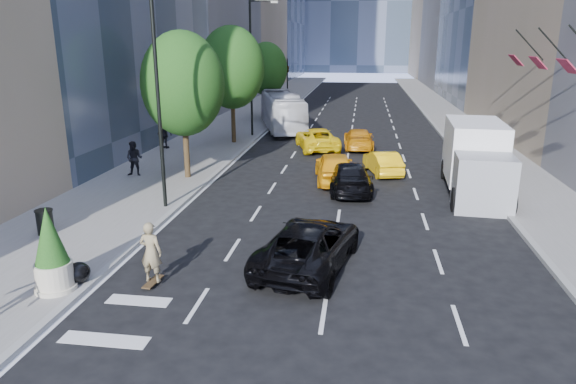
% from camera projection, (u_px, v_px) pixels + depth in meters
% --- Properties ---
extents(ground, '(160.00, 160.00, 0.00)m').
position_uv_depth(ground, '(303.00, 254.00, 17.63)').
color(ground, black).
rests_on(ground, ground).
extents(sidewalk_left, '(6.00, 120.00, 0.15)m').
position_uv_depth(sidewalk_left, '(244.00, 120.00, 47.35)').
color(sidewalk_left, slate).
rests_on(sidewalk_left, ground).
extents(sidewalk_right, '(4.00, 120.00, 0.15)m').
position_uv_depth(sidewalk_right, '(457.00, 125.00, 44.74)').
color(sidewalk_right, slate).
rests_on(sidewalk_right, ground).
extents(lamp_near, '(2.13, 0.22, 10.00)m').
position_uv_depth(lamp_near, '(160.00, 73.00, 20.67)').
color(lamp_near, black).
rests_on(lamp_near, sidewalk_left).
extents(lamp_far, '(2.13, 0.22, 10.00)m').
position_uv_depth(lamp_far, '(253.00, 59.00, 37.78)').
color(lamp_far, black).
rests_on(lamp_far, sidewalk_left).
extents(tree_near, '(4.20, 4.20, 7.46)m').
position_uv_depth(tree_near, '(183.00, 84.00, 25.78)').
color(tree_near, black).
rests_on(tree_near, sidewalk_left).
extents(tree_mid, '(4.50, 4.50, 7.99)m').
position_uv_depth(tree_mid, '(232.00, 68.00, 35.19)').
color(tree_mid, black).
rests_on(tree_mid, sidewalk_left).
extents(tree_far, '(3.90, 3.90, 6.92)m').
position_uv_depth(tree_far, '(266.00, 69.00, 47.73)').
color(tree_far, black).
rests_on(tree_far, sidewalk_left).
extents(traffic_signal, '(2.48, 0.53, 5.20)m').
position_uv_depth(traffic_signal, '(287.00, 69.00, 55.33)').
color(traffic_signal, black).
rests_on(traffic_signal, sidewalk_left).
extents(facade_flags, '(1.85, 13.30, 2.05)m').
position_uv_depth(facade_flags, '(555.00, 60.00, 23.94)').
color(facade_flags, black).
rests_on(facade_flags, ground).
extents(skateboarder, '(0.71, 0.50, 1.86)m').
position_uv_depth(skateboarder, '(151.00, 256.00, 15.10)').
color(skateboarder, '#807250').
rests_on(skateboarder, ground).
extents(black_sedan_lincoln, '(3.44, 5.75, 1.49)m').
position_uv_depth(black_sedan_lincoln, '(309.00, 245.00, 16.43)').
color(black_sedan_lincoln, black).
rests_on(black_sedan_lincoln, ground).
extents(black_sedan_mercedes, '(2.46, 5.09, 1.43)m').
position_uv_depth(black_sedan_mercedes, '(349.00, 177.00, 24.85)').
color(black_sedan_mercedes, black).
rests_on(black_sedan_mercedes, ground).
extents(taxi_a, '(2.46, 4.88, 1.59)m').
position_uv_depth(taxi_a, '(335.00, 167.00, 26.52)').
color(taxi_a, '#FFA80D').
rests_on(taxi_a, ground).
extents(taxi_b, '(2.23, 4.07, 1.27)m').
position_uv_depth(taxi_b, '(383.00, 162.00, 28.29)').
color(taxi_b, yellow).
rests_on(taxi_b, ground).
extents(taxi_c, '(3.69, 5.66, 1.45)m').
position_uv_depth(taxi_c, '(317.00, 139.00, 34.69)').
color(taxi_c, yellow).
rests_on(taxi_c, ground).
extents(taxi_d, '(2.18, 4.78, 1.36)m').
position_uv_depth(taxi_d, '(359.00, 139.00, 34.99)').
color(taxi_d, orange).
rests_on(taxi_d, ground).
extents(city_bus, '(5.48, 11.23, 3.05)m').
position_uv_depth(city_bus, '(282.00, 111.00, 42.61)').
color(city_bus, white).
rests_on(city_bus, ground).
extents(box_truck, '(2.97, 7.11, 3.33)m').
position_uv_depth(box_truck, '(476.00, 159.00, 24.21)').
color(box_truck, white).
rests_on(box_truck, ground).
extents(pedestrian_a, '(0.93, 0.74, 1.84)m').
position_uv_depth(pedestrian_a, '(134.00, 159.00, 27.17)').
color(pedestrian_a, black).
rests_on(pedestrian_a, sidewalk_left).
extents(pedestrian_b, '(1.18, 0.73, 1.88)m').
position_uv_depth(pedestrian_b, '(165.00, 134.00, 34.19)').
color(pedestrian_b, black).
rests_on(pedestrian_b, sidewalk_left).
extents(trash_can, '(0.59, 0.59, 0.89)m').
position_uv_depth(trash_can, '(45.00, 222.00, 18.94)').
color(trash_can, black).
rests_on(trash_can, sidewalk_left).
extents(planter_shrub, '(1.04, 1.04, 2.49)m').
position_uv_depth(planter_shrub, '(51.00, 251.00, 14.44)').
color(planter_shrub, beige).
rests_on(planter_shrub, sidewalk_left).
extents(garbage_bags, '(1.23, 1.18, 0.61)m').
position_uv_depth(garbage_bags, '(67.00, 275.00, 14.99)').
color(garbage_bags, black).
rests_on(garbage_bags, sidewalk_left).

